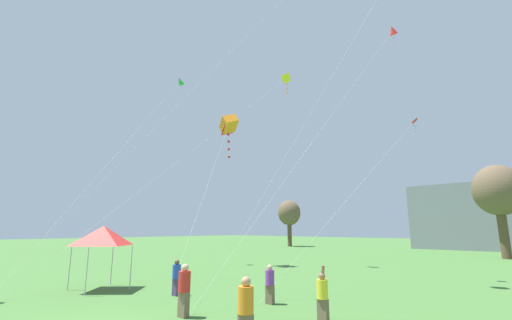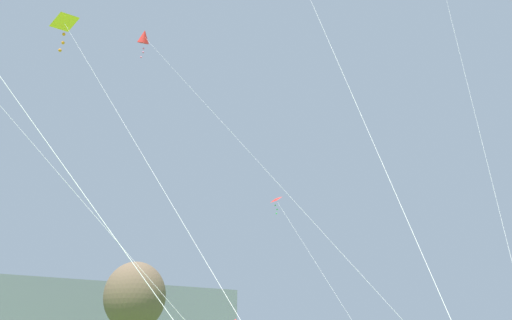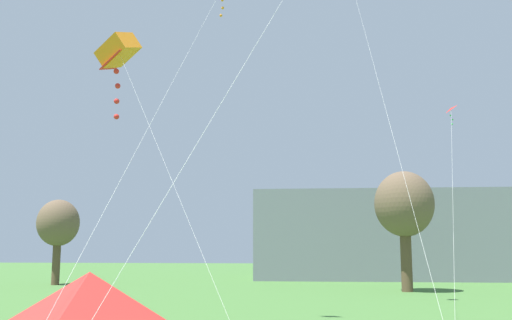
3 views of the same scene
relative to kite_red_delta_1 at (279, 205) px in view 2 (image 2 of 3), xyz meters
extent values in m
ellipsoid|color=brown|center=(1.26, 21.65, -2.55)|extent=(4.85, 4.85, 5.39)
cylinder|color=silver|center=(1.91, -10.04, 2.07)|extent=(10.27, 9.14, 23.43)
cylinder|color=silver|center=(-1.45, -5.46, -4.64)|extent=(3.17, 11.77, 10.02)
pyramid|color=red|center=(0.11, 0.42, 0.40)|extent=(0.54, 0.59, 0.41)
sphere|color=green|center=(0.08, 0.43, 0.08)|extent=(0.07, 0.07, 0.07)
sphere|color=green|center=(0.17, 0.40, -0.13)|extent=(0.07, 0.07, 0.07)
sphere|color=green|center=(0.13, 0.42, -0.33)|extent=(0.07, 0.07, 0.07)
cylinder|color=silver|center=(-3.71, -2.52, 1.67)|extent=(0.51, 24.25, 22.63)
cone|color=red|center=(-3.96, 9.60, 12.98)|extent=(1.15, 1.35, 1.24)
sphere|color=pink|center=(-3.99, 9.55, 12.48)|extent=(0.12, 0.12, 0.12)
sphere|color=pink|center=(-3.91, 9.66, 12.13)|extent=(0.12, 0.12, 0.12)
sphere|color=pink|center=(-3.96, 9.55, 11.78)|extent=(0.12, 0.12, 0.12)
sphere|color=pink|center=(-4.04, 9.63, 11.43)|extent=(0.12, 0.12, 0.12)
cylinder|color=silver|center=(-6.91, -12.14, 0.87)|extent=(7.81, 14.74, 21.03)
cylinder|color=silver|center=(-11.13, -8.94, -1.31)|extent=(0.56, 19.79, 16.68)
pyramid|color=yellow|center=(-10.86, 1.00, 7.09)|extent=(1.22, 0.97, 0.81)
sphere|color=orange|center=(-10.81, 0.94, 6.45)|extent=(0.14, 0.14, 0.14)
sphere|color=orange|center=(-10.79, 0.99, 6.05)|extent=(0.14, 0.14, 0.14)
sphere|color=orange|center=(-10.88, 0.99, 5.65)|extent=(0.14, 0.14, 0.14)
cylinder|color=silver|center=(-11.28, -7.53, -3.43)|extent=(7.50, 10.43, 12.44)
camera|label=1|loc=(7.24, -22.50, -6.59)|focal=24.00mm
camera|label=2|loc=(-15.57, -22.11, -6.95)|focal=40.00mm
camera|label=3|loc=(-6.52, -26.28, -5.89)|focal=40.00mm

